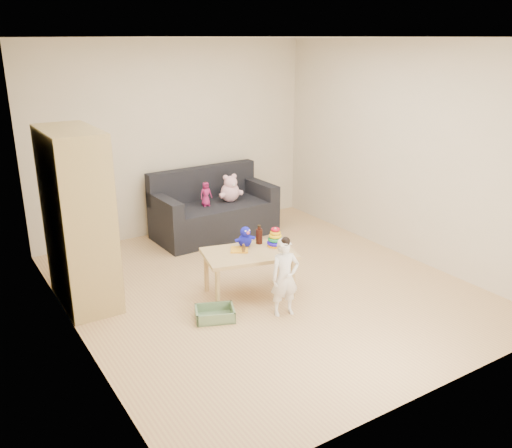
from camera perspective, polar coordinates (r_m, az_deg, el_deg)
room at (r=5.56m, az=0.94°, el=5.54°), size 4.50×4.50×4.50m
wardrobe at (r=5.65m, az=-18.24°, el=0.53°), size 0.50×0.99×1.79m
sofa at (r=7.46m, az=-4.36°, el=0.48°), size 1.66×0.87×0.46m
play_table at (r=5.73m, az=-0.75°, el=-5.23°), size 1.04×0.78×0.49m
storage_bin at (r=5.35m, az=-4.35°, el=-9.38°), size 0.45×0.40×0.11m
toddler at (r=5.29m, az=3.06°, el=-5.73°), size 0.32×0.25×0.77m
pink_bear at (r=7.44m, az=-2.76°, el=3.59°), size 0.31×0.27×0.32m
doll at (r=7.25m, az=-5.29°, el=3.13°), size 0.17×0.12×0.32m
ring_stacker at (r=5.77m, az=2.04°, el=-1.58°), size 0.18×0.18×0.21m
brown_bottle at (r=5.83m, az=0.34°, el=-1.24°), size 0.07×0.07×0.21m
blue_plush at (r=5.73m, az=-1.16°, el=-1.32°), size 0.23×0.21×0.23m
wooden_figure at (r=5.59m, az=-1.32°, el=-2.58°), size 0.04×0.04×0.11m
yellow_book at (r=5.68m, az=-1.75°, el=-2.71°), size 0.25×0.25×0.01m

